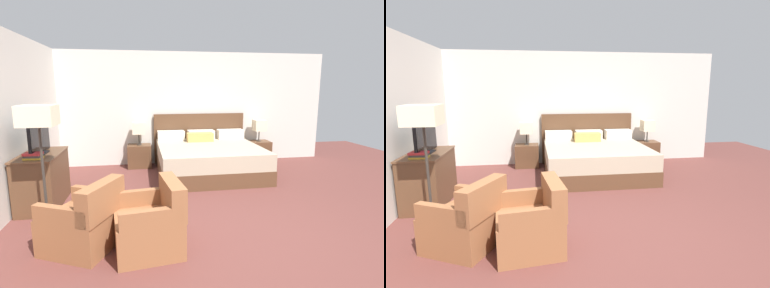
# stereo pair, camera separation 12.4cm
# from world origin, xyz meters

# --- Properties ---
(ground_plane) EXTENTS (11.22, 11.22, 0.00)m
(ground_plane) POSITION_xyz_m (0.00, 0.00, 0.00)
(ground_plane) COLOR brown
(wall_back) EXTENTS (6.66, 0.06, 2.51)m
(wall_back) POSITION_xyz_m (0.00, 3.77, 1.25)
(wall_back) COLOR beige
(wall_back) RESTS_ON ground
(wall_left) EXTENTS (0.06, 5.54, 2.51)m
(wall_left) POSITION_xyz_m (-2.76, 1.57, 1.25)
(wall_left) COLOR beige
(wall_left) RESTS_ON ground
(bed) EXTENTS (2.08, 2.02, 1.14)m
(bed) POSITION_xyz_m (0.33, 2.75, 0.32)
(bed) COLOR brown
(bed) RESTS_ON ground
(nightstand_left) EXTENTS (0.50, 0.41, 0.49)m
(nightstand_left) POSITION_xyz_m (-1.04, 3.47, 0.25)
(nightstand_left) COLOR brown
(nightstand_left) RESTS_ON ground
(nightstand_right) EXTENTS (0.50, 0.41, 0.49)m
(nightstand_right) POSITION_xyz_m (1.71, 3.47, 0.25)
(nightstand_right) COLOR brown
(nightstand_right) RESTS_ON ground
(table_lamp_left) EXTENTS (0.27, 0.27, 0.50)m
(table_lamp_left) POSITION_xyz_m (-1.04, 3.47, 0.86)
(table_lamp_left) COLOR #332D28
(table_lamp_left) RESTS_ON nightstand_left
(table_lamp_right) EXTENTS (0.27, 0.27, 0.50)m
(table_lamp_right) POSITION_xyz_m (1.71, 3.47, 0.86)
(table_lamp_right) COLOR #332D28
(table_lamp_right) RESTS_ON nightstand_right
(dresser) EXTENTS (0.53, 1.06, 0.78)m
(dresser) POSITION_xyz_m (-2.44, 1.52, 0.40)
(dresser) COLOR brown
(dresser) RESTS_ON ground
(tv) EXTENTS (0.18, 0.82, 0.50)m
(tv) POSITION_xyz_m (-2.44, 1.53, 1.02)
(tv) COLOR black
(tv) RESTS_ON dresser
(book_red_cover) EXTENTS (0.23, 0.18, 0.03)m
(book_red_cover) POSITION_xyz_m (-2.43, 1.19, 0.80)
(book_red_cover) COLOR gold
(book_red_cover) RESTS_ON dresser
(book_blue_cover) EXTENTS (0.22, 0.19, 0.03)m
(book_blue_cover) POSITION_xyz_m (-2.43, 1.19, 0.82)
(book_blue_cover) COLOR #383333
(book_blue_cover) RESTS_ON book_red_cover
(book_small_top) EXTENTS (0.23, 0.18, 0.03)m
(book_small_top) POSITION_xyz_m (-2.43, 1.19, 0.85)
(book_small_top) COLOR #B7282D
(book_small_top) RESTS_ON book_blue_cover
(armchair_by_window) EXTENTS (0.92, 0.92, 0.76)m
(armchair_by_window) POSITION_xyz_m (-1.62, 0.15, 0.28)
(armchair_by_window) COLOR #935B38
(armchair_by_window) RESTS_ON ground
(armchair_companion) EXTENTS (0.77, 0.76, 0.76)m
(armchair_companion) POSITION_xyz_m (-0.91, -0.01, 0.28)
(armchair_companion) COLOR #935B38
(armchair_companion) RESTS_ON ground
(floor_lamp) EXTENTS (0.39, 0.39, 1.53)m
(floor_lamp) POSITION_xyz_m (-2.17, 0.70, 1.32)
(floor_lamp) COLOR #332D28
(floor_lamp) RESTS_ON ground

